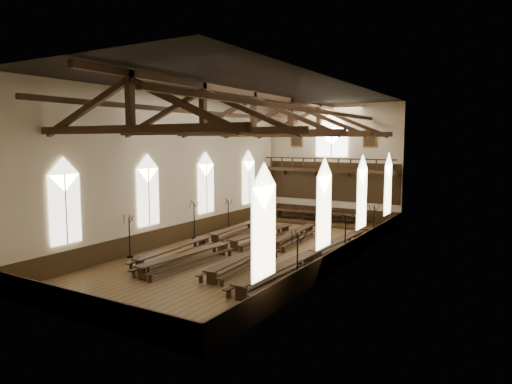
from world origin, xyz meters
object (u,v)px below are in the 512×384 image
refectory_row_d (313,255)px  candelabrum_right_mid (345,245)px  dais (319,222)px  refectory_row_a (208,238)px  candelabrum_left_far (228,220)px  high_table (319,213)px  candelabrum_right_far (373,230)px  refectory_row_c (271,245)px  candelabrum_right_near (297,272)px  refectory_row_b (228,244)px  candelabrum_left_mid (194,227)px  candelabrum_left_near (130,245)px

refectory_row_d → candelabrum_right_mid: size_ratio=5.35×
dais → refectory_row_a: bearing=-104.5°
refectory_row_d → candelabrum_left_far: candelabrum_left_far is taller
high_table → candelabrum_right_far: (5.96, -4.52, -0.06)m
candelabrum_left_far → refectory_row_a: bearing=-68.6°
refectory_row_c → candelabrum_right_mid: bearing=14.0°
refectory_row_c → refectory_row_a: bearing=-177.0°
candelabrum_right_far → refectory_row_c: bearing=-122.9°
refectory_row_d → candelabrum_right_mid: candelabrum_right_mid is taller
refectory_row_d → dais: (-4.84, 12.25, -0.47)m
dais → high_table: bearing=0.0°
refectory_row_c → candelabrum_right_far: candelabrum_right_far is taller
candelabrum_left_far → candelabrum_right_near: 15.35m
refectory_row_b → candelabrum_left_far: candelabrum_left_far is taller
candelabrum_left_mid → candelabrum_right_near: candelabrum_right_near is taller
refectory_row_a → candelabrum_left_mid: bearing=150.4°
candelabrum_left_mid → candelabrum_right_mid: bearing=0.5°
candelabrum_right_near → candelabrum_right_far: candelabrum_right_near is taller
dais → candelabrum_left_mid: size_ratio=4.13×
high_table → candelabrum_right_far: bearing=-37.2°
refectory_row_a → refectory_row_b: bearing=-22.4°
refectory_row_c → dais: bearing=97.9°
dais → candelabrum_right_near: candelabrum_right_near is taller
refectory_row_c → candelabrum_left_near: 8.44m
refectory_row_b → candelabrum_left_near: candelabrum_left_near is taller
dais → candelabrum_right_mid: size_ratio=4.14×
refectory_row_c → high_table: 11.41m
refectory_row_c → candelabrum_left_far: size_ratio=5.90×
high_table → candelabrum_left_near: bearing=-107.4°
candelabrum_left_near → candelabrum_left_mid: candelabrum_left_mid is taller
refectory_row_d → candelabrum_right_far: bearing=81.8°
refectory_row_a → candelabrum_left_far: 5.91m
refectory_row_b → refectory_row_d: size_ratio=0.97×
dais → candelabrum_left_mid: bearing=-116.5°
refectory_row_c → candelabrum_left_mid: bearing=171.6°
dais → candelabrum_left_far: 7.96m
refectory_row_b → candelabrum_right_far: candelabrum_right_far is taller
refectory_row_a → refectory_row_d: (7.82, -0.71, 0.06)m
candelabrum_left_far → candelabrum_right_near: bearing=-43.7°
refectory_row_c → high_table: bearing=97.9°
refectory_row_a → refectory_row_c: bearing=3.0°
refectory_row_a → candelabrum_left_mid: 2.50m
high_table → refectory_row_d: bearing=-68.4°
candelabrum_right_far → candelabrum_left_mid: bearing=-152.5°
refectory_row_a → candelabrum_right_near: 10.30m
dais → candelabrum_right_mid: (5.96, -10.21, 0.74)m
refectory_row_d → candelabrum_right_near: candelabrum_right_near is taller
refectory_row_c → candelabrum_left_far: (-6.71, 5.25, 0.21)m
refectory_row_d → candelabrum_left_near: 10.82m
refectory_row_d → candelabrum_left_near: size_ratio=5.67×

